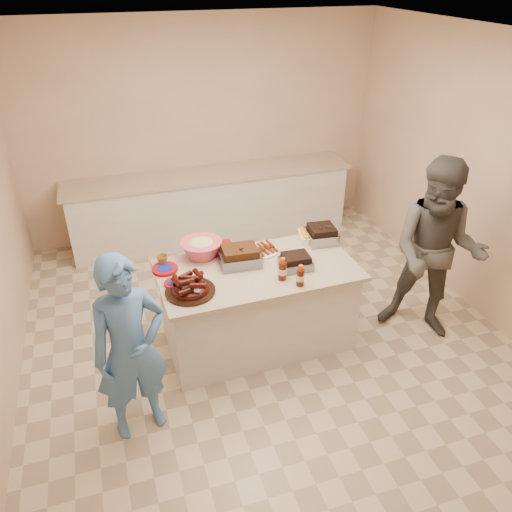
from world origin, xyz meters
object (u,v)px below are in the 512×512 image
object	(u,v)px
roasting_pan	(321,241)
plastic_cup	(163,265)
coleslaw_bowl	(202,256)
guest_gray	(420,329)
island	(258,341)
mustard_bottle	(230,265)
bbq_bottle_a	(300,285)
rib_platter	(190,292)
guest_blue	(143,423)
bbq_bottle_b	(282,279)

from	to	relation	value
roasting_pan	plastic_cup	xyz separation A→B (m)	(-1.53, 0.04, 0.00)
plastic_cup	coleslaw_bowl	bearing A→B (deg)	5.52
roasting_pan	plastic_cup	distance (m)	1.53
coleslaw_bowl	guest_gray	distance (m)	2.30
island	mustard_bottle	distance (m)	0.87
plastic_cup	roasting_pan	bearing A→B (deg)	-1.65
coleslaw_bowl	bbq_bottle_a	size ratio (longest dim) A/B	1.95
island	rib_platter	bearing A→B (deg)	-165.75
roasting_pan	bbq_bottle_a	distance (m)	0.80
roasting_pan	guest_blue	size ratio (longest dim) A/B	0.18
guest_blue	island	bearing A→B (deg)	16.79
rib_platter	roasting_pan	xyz separation A→B (m)	(1.38, 0.46, 0.00)
coleslaw_bowl	roasting_pan	bearing A→B (deg)	-3.90
mustard_bottle	bbq_bottle_b	bearing A→B (deg)	-44.33
roasting_pan	bbq_bottle_a	bearing A→B (deg)	-122.06
bbq_bottle_b	guest_blue	size ratio (longest dim) A/B	0.14
rib_platter	roasting_pan	bearing A→B (deg)	18.27
bbq_bottle_a	guest_blue	distance (m)	1.69
island	guest_gray	distance (m)	1.64
bbq_bottle_b	plastic_cup	size ratio (longest dim) A/B	2.04
bbq_bottle_a	plastic_cup	size ratio (longest dim) A/B	1.91
rib_platter	bbq_bottle_b	size ratio (longest dim) A/B	1.99
island	roasting_pan	bearing A→B (deg)	19.46
island	coleslaw_bowl	xyz separation A→B (m)	(-0.42, 0.36, 0.83)
plastic_cup	bbq_bottle_a	bearing A→B (deg)	-33.20
rib_platter	bbq_bottle_a	xyz separation A→B (m)	(0.90, -0.18, 0.00)
island	plastic_cup	world-z (taller)	plastic_cup
bbq_bottle_b	guest_gray	world-z (taller)	bbq_bottle_b
rib_platter	bbq_bottle_b	distance (m)	0.79
roasting_pan	mustard_bottle	size ratio (longest dim) A/B	2.14
island	rib_platter	distance (m)	1.07
bbq_bottle_b	guest_gray	xyz separation A→B (m)	(1.46, -0.10, -0.83)
rib_platter	roasting_pan	size ratio (longest dim) A/B	1.50
rib_platter	mustard_bottle	size ratio (longest dim) A/B	3.21
coleslaw_bowl	guest_gray	xyz separation A→B (m)	(2.03, -0.68, -0.83)
plastic_cup	guest_gray	size ratio (longest dim) A/B	0.06
rib_platter	coleslaw_bowl	xyz separation A→B (m)	(0.22, 0.53, 0.00)
coleslaw_bowl	rib_platter	bearing A→B (deg)	-112.12
rib_platter	mustard_bottle	xyz separation A→B (m)	(0.42, 0.30, 0.00)
roasting_pan	mustard_bottle	bearing A→B (deg)	-165.88
plastic_cup	bbq_bottle_b	bearing A→B (deg)	-30.51
island	plastic_cup	size ratio (longest dim) A/B	17.10
bbq_bottle_b	mustard_bottle	distance (m)	0.51
mustard_bottle	roasting_pan	bearing A→B (deg)	9.08
bbq_bottle_a	guest_blue	bearing A→B (deg)	-167.96
island	mustard_bottle	size ratio (longest dim) A/B	13.52
rib_platter	bbq_bottle_b	world-z (taller)	bbq_bottle_b
bbq_bottle_a	bbq_bottle_b	xyz separation A→B (m)	(-0.11, 0.13, 0.00)
coleslaw_bowl	mustard_bottle	xyz separation A→B (m)	(0.21, -0.23, 0.00)
plastic_cup	guest_blue	distance (m)	1.35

